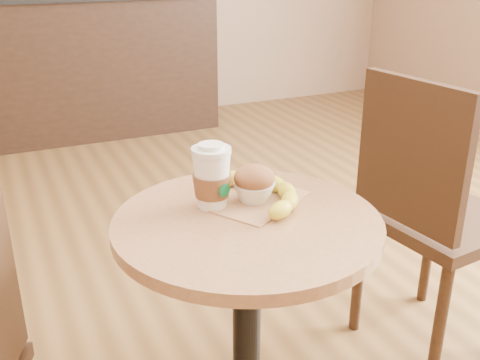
{
  "coord_description": "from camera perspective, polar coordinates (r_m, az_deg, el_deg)",
  "views": [
    {
      "loc": [
        -0.55,
        -1.16,
        1.32
      ],
      "look_at": [
        -0.06,
        -0.07,
        0.83
      ],
      "focal_mm": 42.0,
      "sensor_mm": 36.0,
      "label": 1
    }
  ],
  "objects": [
    {
      "name": "chair_right",
      "position": [
        1.93,
        18.82,
        -2.88
      ],
      "size": [
        0.48,
        0.48,
        0.98
      ],
      "rotation": [
        0.0,
        0.0,
        1.69
      ],
      "color": "#372113",
      "rests_on": "ground"
    },
    {
      "name": "coffee_cup",
      "position": [
        1.32,
        -2.89,
        0.12
      ],
      "size": [
        0.09,
        0.1,
        0.16
      ],
      "rotation": [
        0.0,
        0.0,
        0.31
      ],
      "color": "white",
      "rests_on": "cafe_table"
    },
    {
      "name": "kraft_bag",
      "position": [
        1.38,
        1.64,
        -2.03
      ],
      "size": [
        0.3,
        0.28,
        0.0
      ],
      "primitive_type": "cube",
      "rotation": [
        0.0,
        0.0,
        0.53
      ],
      "color": "#B07D55",
      "rests_on": "cafe_table"
    },
    {
      "name": "cafe_table",
      "position": [
        1.42,
        0.69,
        -13.01
      ],
      "size": [
        0.62,
        0.62,
        0.75
      ],
      "color": "black",
      "rests_on": "ground"
    },
    {
      "name": "muffin",
      "position": [
        1.36,
        1.45,
        -0.36
      ],
      "size": [
        0.1,
        0.1,
        0.09
      ],
      "color": "white",
      "rests_on": "kraft_bag"
    },
    {
      "name": "banana",
      "position": [
        1.38,
        2.8,
        -1.12
      ],
      "size": [
        0.16,
        0.3,
        0.04
      ],
      "primitive_type": null,
      "rotation": [
        0.0,
        0.0,
        0.0
      ],
      "color": "yellow",
      "rests_on": "kraft_bag"
    },
    {
      "name": "service_counter",
      "position": [
        4.44,
        -17.33,
        10.93
      ],
      "size": [
        2.3,
        0.65,
        1.04
      ],
      "color": "black",
      "rests_on": "ground"
    }
  ]
}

